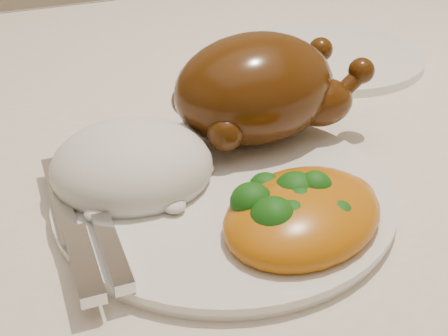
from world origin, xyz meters
name	(u,v)px	position (x,y,z in m)	size (l,w,h in m)	color
dining_table	(278,226)	(0.00, 0.00, 0.67)	(1.60, 0.90, 0.76)	brown
tablecloth	(282,166)	(0.00, 0.00, 0.74)	(1.73, 1.03, 0.18)	silver
dinner_plate	(224,195)	(-0.09, -0.07, 0.77)	(0.27, 0.27, 0.01)	white
side_plate	(329,56)	(0.15, 0.16, 0.77)	(0.23, 0.23, 0.01)	white
roast_chicken	(259,88)	(-0.03, 0.00, 0.83)	(0.19, 0.13, 0.10)	#4D2708
rice_mound	(132,166)	(-0.16, -0.03, 0.79)	(0.16, 0.15, 0.07)	white
mac_and_cheese	(304,212)	(-0.06, -0.14, 0.79)	(0.16, 0.15, 0.05)	#B35C0B
cutlery	(88,235)	(-0.21, -0.10, 0.78)	(0.04, 0.19, 0.01)	silver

